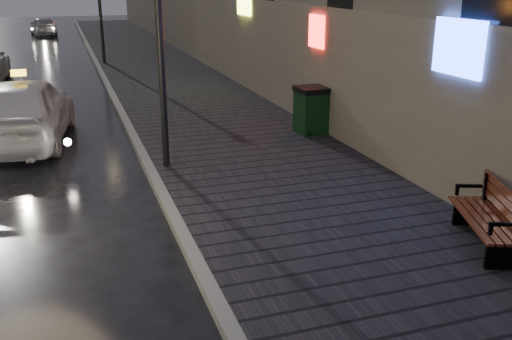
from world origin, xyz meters
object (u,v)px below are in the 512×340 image
Objects in this scene: car_far at (43,26)px; taxi_near at (23,110)px; trash_bin at (312,110)px; bench at (492,217)px.

taxi_near is at bearing 82.35° from car_far.
trash_bin reaches higher than car_far.
car_far is (-6.80, 30.85, -0.10)m from trash_bin.
taxi_near is 1.29× the size of car_far.
taxi_near reaches higher than bench.
trash_bin is (0.15, 6.72, 0.15)m from bench.
trash_bin is 0.24× the size of taxi_near.
car_far is (-6.65, 37.56, 0.05)m from bench.
bench is at bearing 92.40° from car_far.
taxi_near reaches higher than trash_bin.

